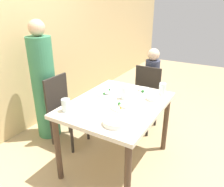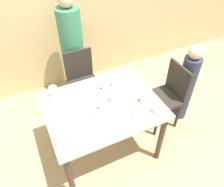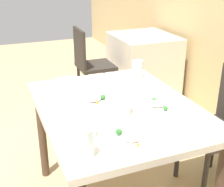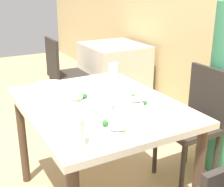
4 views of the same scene
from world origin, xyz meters
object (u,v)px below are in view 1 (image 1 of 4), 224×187
at_px(person_adult, 44,86).
at_px(plate_rice_adult, 142,91).
at_px(chair_child_spot, 144,96).
at_px(bowl_curry, 116,121).
at_px(glass_water_tall, 162,89).
at_px(chair_adult_spot, 65,108).
at_px(person_child, 151,87).

distance_m(person_adult, plate_rice_adult, 1.28).
distance_m(chair_child_spot, bowl_curry, 1.35).
bearing_deg(chair_child_spot, glass_water_tall, -50.03).
bearing_deg(glass_water_tall, chair_adult_spot, 109.34).
relative_size(person_adult, glass_water_tall, 11.28).
xyz_separation_m(chair_adult_spot, bowl_curry, (-0.42, -0.99, 0.30)).
distance_m(person_child, plate_rice_adult, 0.84).
distance_m(plate_rice_adult, glass_water_tall, 0.24).
distance_m(chair_adult_spot, person_adult, 0.40).
xyz_separation_m(chair_adult_spot, person_adult, (0.00, 0.33, 0.23)).
bearing_deg(chair_adult_spot, person_child, -32.35).
bearing_deg(plate_rice_adult, chair_child_spot, 18.62).
distance_m(chair_adult_spot, chair_child_spot, 1.13).
relative_size(bowl_curry, plate_rice_adult, 0.91).
height_order(chair_adult_spot, person_child, person_child).
xyz_separation_m(bowl_curry, plate_rice_adult, (0.79, 0.09, -0.01)).
height_order(chair_adult_spot, bowl_curry, chair_adult_spot).
relative_size(chair_adult_spot, glass_water_tall, 6.44).
bearing_deg(plate_rice_adult, person_child, 12.20).
xyz_separation_m(person_child, bowl_curry, (-1.57, -0.26, 0.25)).
relative_size(chair_adult_spot, chair_child_spot, 1.00).
bearing_deg(bowl_curry, person_child, 9.37).
bearing_deg(chair_child_spot, chair_adult_spot, -129.95).
xyz_separation_m(chair_adult_spot, chair_child_spot, (0.87, -0.73, 0.00)).
relative_size(chair_child_spot, glass_water_tall, 6.44).
relative_size(person_child, glass_water_tall, 8.14).
bearing_deg(person_adult, glass_water_tall, -74.78).
xyz_separation_m(chair_child_spot, bowl_curry, (-1.29, -0.26, 0.30)).
height_order(person_child, bowl_curry, person_child).
relative_size(chair_child_spot, person_child, 0.79).
bearing_deg(person_child, plate_rice_adult, -167.80).
relative_size(chair_adult_spot, bowl_curry, 3.91).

